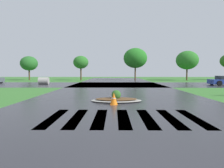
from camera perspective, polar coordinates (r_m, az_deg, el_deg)
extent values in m
cube|color=#2B2B30|center=(13.30, 2.17, -4.13)|extent=(11.83, 80.00, 0.01)
cube|color=#2B2B30|center=(27.19, 1.39, -0.13)|extent=(90.00, 10.65, 0.01)
cube|color=white|center=(8.19, -16.23, -9.20)|extent=(0.45, 3.28, 0.01)
cube|color=white|center=(7.98, -9.95, -9.45)|extent=(0.45, 3.28, 0.01)
cube|color=white|center=(7.87, -3.40, -9.59)|extent=(0.45, 3.28, 0.01)
cube|color=white|center=(7.86, 3.26, -9.61)|extent=(0.45, 3.28, 0.01)
cube|color=white|center=(7.95, 9.84, -9.50)|extent=(0.45, 3.28, 0.01)
cube|color=white|center=(8.14, 16.19, -9.28)|extent=(0.45, 3.28, 0.01)
cube|color=white|center=(8.42, 22.18, -8.97)|extent=(0.45, 3.28, 0.01)
ellipsoid|color=#9E9B93|center=(12.03, 1.21, -4.68)|extent=(3.03, 1.67, 0.12)
ellipsoid|color=brown|center=(12.02, 1.21, -4.26)|extent=(2.48, 1.37, 0.10)
sphere|color=#2D6023|center=(11.99, 1.21, -3.08)|extent=(0.56, 0.56, 0.56)
cylinder|color=black|center=(35.40, -29.03, 0.80)|extent=(0.64, 0.23, 0.64)
cylinder|color=black|center=(29.77, 26.55, 0.42)|extent=(0.65, 0.25, 0.64)
cylinder|color=black|center=(28.21, 28.27, 0.21)|extent=(0.65, 0.25, 0.64)
cylinder|color=#9E9B93|center=(29.23, -18.87, 0.87)|extent=(1.37, 1.02, 0.96)
cone|color=orange|center=(10.77, 0.52, -4.23)|extent=(0.42, 0.42, 0.66)
torus|color=white|center=(10.76, 0.52, -4.06)|extent=(0.26, 0.26, 0.04)
cube|color=orange|center=(10.81, 0.52, -5.87)|extent=(0.36, 0.36, 0.03)
cylinder|color=#4C3823|center=(43.72, -22.48, 2.45)|extent=(0.28, 0.28, 2.18)
ellipsoid|color=#266326|center=(43.75, -22.55, 5.44)|extent=(3.40, 3.40, 2.89)
cylinder|color=#4C3823|center=(40.31, -8.83, 2.86)|extent=(0.28, 0.28, 2.53)
ellipsoid|color=#2A6E25|center=(40.34, -8.86, 6.14)|extent=(2.99, 2.99, 2.54)
cylinder|color=#4C3823|center=(40.14, 6.62, 3.05)|extent=(0.28, 0.28, 2.78)
ellipsoid|color=#247021|center=(40.22, 6.65, 7.35)|extent=(4.65, 4.65, 3.95)
cylinder|color=#4C3823|center=(41.90, 20.53, 2.65)|extent=(0.28, 0.28, 2.46)
ellipsoid|color=#2A7125|center=(41.95, 20.61, 6.37)|extent=(4.26, 4.26, 3.62)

